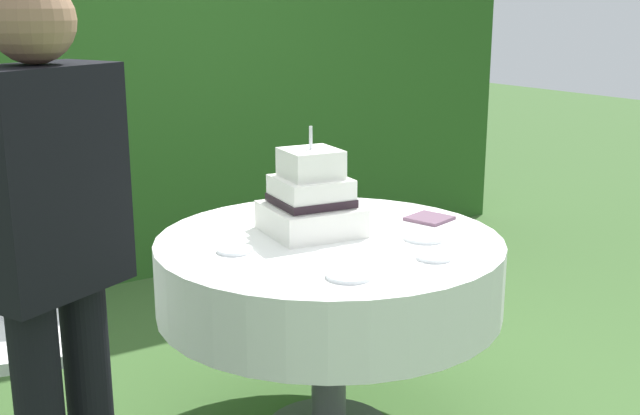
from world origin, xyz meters
The scene contains 10 objects.
foliage_hedge centered at (0.00, 2.30, 1.40)m, with size 5.38×0.64×2.81m, color #28561E.
cake_table centered at (0.00, 0.00, 0.62)m, with size 1.20×1.20×0.75m.
wedding_cake centered at (-0.01, 0.10, 0.87)m, with size 0.34×0.34×0.38m.
serving_plate_near centered at (-0.34, 0.04, 0.76)m, with size 0.12×0.12×0.01m, color white.
serving_plate_far centered at (0.16, -0.37, 0.76)m, with size 0.11×0.11×0.01m, color white.
serving_plate_left centered at (0.27, -0.19, 0.76)m, with size 0.14×0.14×0.01m, color white.
serving_plate_right centered at (-0.17, -0.37, 0.76)m, with size 0.14×0.14×0.01m, color white.
napkin_stack centered at (0.44, -0.01, 0.76)m, with size 0.14×0.14×0.01m, color #6B4C60.
garden_chair centered at (-0.92, 0.41, 0.54)m, with size 0.49×0.49×0.89m.
standing_person centered at (-1.00, -0.28, 0.93)m, with size 0.41×0.34×1.60m.
Camera 1 is at (-1.44, -2.18, 1.54)m, focal length 44.49 mm.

